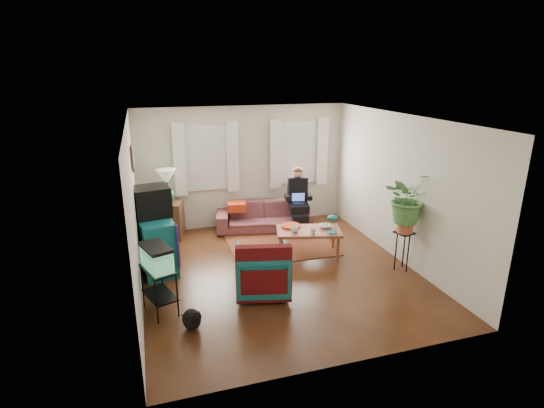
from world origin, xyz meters
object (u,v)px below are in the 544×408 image
object	(u,v)px
side_table	(170,220)
coffee_table	(308,242)
armchair	(263,269)
plant_stand	(403,251)
sofa	(264,211)
dresser	(155,244)
aquarium_stand	(160,290)

from	to	relation	value
side_table	coffee_table	xyz separation A→B (m)	(2.40, -1.62, -0.13)
armchair	plant_stand	world-z (taller)	armchair
sofa	dresser	size ratio (longest dim) A/B	1.93
plant_stand	coffee_table	bearing A→B (deg)	140.50
side_table	aquarium_stand	distance (m)	2.87
side_table	sofa	bearing A→B (deg)	-3.17
dresser	armchair	xyz separation A→B (m)	(1.53, -1.33, -0.07)
sofa	plant_stand	distance (m)	3.11
dresser	coffee_table	world-z (taller)	dresser
side_table	plant_stand	distance (m)	4.58
dresser	aquarium_stand	bearing A→B (deg)	-100.87
sofa	plant_stand	world-z (taller)	sofa
aquarium_stand	armchair	world-z (taller)	armchair
side_table	plant_stand	size ratio (longest dim) A/B	1.09
coffee_table	aquarium_stand	bearing A→B (deg)	-140.98
dresser	plant_stand	size ratio (longest dim) A/B	1.52
side_table	armchair	distance (m)	3.01
aquarium_stand	plant_stand	world-z (taller)	plant_stand
dresser	aquarium_stand	world-z (taller)	dresser
sofa	plant_stand	size ratio (longest dim) A/B	2.94
sofa	aquarium_stand	world-z (taller)	sofa
side_table	aquarium_stand	world-z (taller)	side_table
sofa	side_table	distance (m)	1.98
side_table	dresser	bearing A→B (deg)	-103.39
side_table	armchair	world-z (taller)	armchair
sofa	aquarium_stand	size ratio (longest dim) A/B	3.02
armchair	plant_stand	xyz separation A→B (m)	(2.51, 0.06, -0.06)
plant_stand	sofa	bearing A→B (deg)	123.68
dresser	armchair	bearing A→B (deg)	-51.41
armchair	aquarium_stand	bearing A→B (deg)	16.43
side_table	plant_stand	bearing A→B (deg)	-36.05
sofa	dresser	bearing A→B (deg)	-139.09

